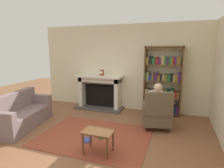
% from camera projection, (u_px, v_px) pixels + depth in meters
% --- Properties ---
extents(ground, '(14.00, 14.00, 0.00)m').
position_uv_depth(ground, '(89.00, 143.00, 3.92)').
color(ground, brown).
extents(back_wall, '(5.60, 0.10, 2.70)m').
position_uv_depth(back_wall, '(123.00, 67.00, 6.03)').
color(back_wall, beige).
rests_on(back_wall, ground).
extents(area_rug, '(2.40, 1.80, 0.01)m').
position_uv_depth(area_rug, '(95.00, 136.00, 4.20)').
color(area_rug, brown).
rests_on(area_rug, ground).
extents(fireplace, '(1.56, 0.64, 1.10)m').
position_uv_depth(fireplace, '(100.00, 91.00, 6.17)').
color(fireplace, '#4C4742').
rests_on(fireplace, ground).
extents(mantel_clock, '(0.14, 0.14, 0.18)m').
position_uv_depth(mantel_clock, '(102.00, 73.00, 5.93)').
color(mantel_clock, brown).
rests_on(mantel_clock, fireplace).
extents(bookshelf, '(1.08, 0.32, 2.02)m').
position_uv_depth(bookshelf, '(163.00, 82.00, 5.48)').
color(bookshelf, brown).
rests_on(bookshelf, ground).
extents(armchair_reading, '(0.78, 0.76, 0.97)m').
position_uv_depth(armchair_reading, '(157.00, 113.00, 4.51)').
color(armchair_reading, '#331E14').
rests_on(armchair_reading, ground).
extents(seated_reader, '(0.45, 0.58, 1.14)m').
position_uv_depth(seated_reader, '(157.00, 103.00, 4.59)').
color(seated_reader, silver).
rests_on(seated_reader, ground).
extents(sofa_floral, '(1.01, 1.80, 0.85)m').
position_uv_depth(sofa_floral, '(21.00, 114.00, 4.69)').
color(sofa_floral, slate).
rests_on(sofa_floral, ground).
extents(side_table, '(0.56, 0.39, 0.45)m').
position_uv_depth(side_table, '(98.00, 134.00, 3.47)').
color(side_table, brown).
rests_on(side_table, ground).
extents(scattered_books, '(0.46, 0.54, 0.03)m').
position_uv_depth(scattered_books, '(97.00, 137.00, 4.09)').
color(scattered_books, '#267233').
rests_on(scattered_books, area_rug).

